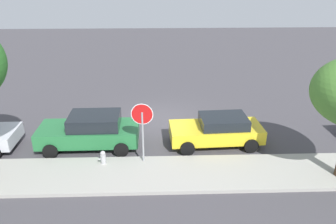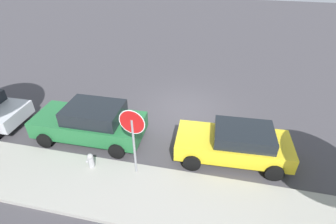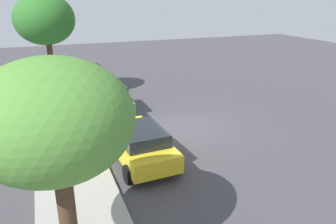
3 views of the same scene
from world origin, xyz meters
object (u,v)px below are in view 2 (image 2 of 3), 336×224
(parked_car_green, at_px, (91,122))
(fire_hydrant, at_px, (91,162))
(parked_car_yellow, at_px, (235,143))
(stop_sign, at_px, (133,132))

(parked_car_green, bearing_deg, fire_hydrant, 114.79)
(parked_car_yellow, bearing_deg, stop_sign, 25.49)
(stop_sign, relative_size, fire_hydrant, 3.80)
(stop_sign, xyz_separation_m, parked_car_yellow, (-3.34, -1.59, -1.17))
(parked_car_green, bearing_deg, stop_sign, 147.09)
(stop_sign, relative_size, parked_car_green, 0.61)
(parked_car_yellow, bearing_deg, fire_hydrant, 19.00)
(fire_hydrant, bearing_deg, parked_car_yellow, -161.00)
(stop_sign, height_order, parked_car_green, stop_sign)
(parked_car_green, relative_size, fire_hydrant, 6.27)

